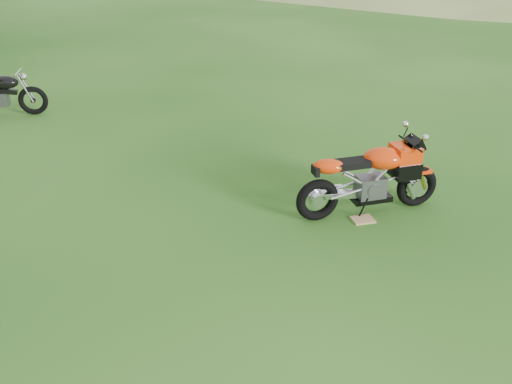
# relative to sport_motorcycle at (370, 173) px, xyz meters

# --- Properties ---
(ground) EXTENTS (120.00, 120.00, 0.00)m
(ground) POSITION_rel_sport_motorcycle_xyz_m (-1.03, -1.38, -0.55)
(ground) COLOR #17450E
(ground) RESTS_ON ground
(sport_motorcycle) EXTENTS (1.87, 0.98, 1.09)m
(sport_motorcycle) POSITION_rel_sport_motorcycle_xyz_m (0.00, 0.00, 0.00)
(sport_motorcycle) COLOR red
(sport_motorcycle) RESTS_ON ground
(plywood_board) EXTENTS (0.31, 0.28, 0.02)m
(plywood_board) POSITION_rel_sport_motorcycle_xyz_m (-0.08, -0.21, -0.54)
(plywood_board) COLOR tan
(plywood_board) RESTS_ON ground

